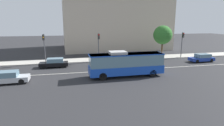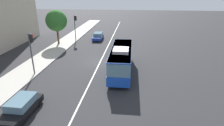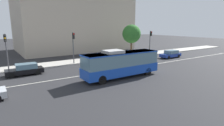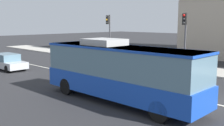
% 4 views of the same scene
% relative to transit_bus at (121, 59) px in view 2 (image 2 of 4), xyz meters
% --- Properties ---
extents(ground_plane, '(160.00, 160.00, 0.00)m').
position_rel_transit_bus_xyz_m(ground_plane, '(3.20, 3.29, -1.81)').
color(ground_plane, '#28282B').
extents(sidewalk_kerb, '(80.00, 3.90, 0.14)m').
position_rel_transit_bus_xyz_m(sidewalk_kerb, '(3.20, 12.13, -1.74)').
color(sidewalk_kerb, '#B2ADA3').
rests_on(sidewalk_kerb, ground_plane).
extents(lane_centre_line, '(76.00, 0.16, 0.01)m').
position_rel_transit_bus_xyz_m(lane_centre_line, '(3.20, 3.29, -1.80)').
color(lane_centre_line, silver).
rests_on(lane_centre_line, ground_plane).
extents(transit_bus, '(10.02, 2.59, 3.46)m').
position_rel_transit_bus_xyz_m(transit_bus, '(0.00, 0.00, 0.00)').
color(transit_bus, '#1947B7').
rests_on(transit_bus, ground_plane).
extents(sedan_blue, '(4.51, 1.85, 1.46)m').
position_rel_transit_bus_xyz_m(sedan_blue, '(16.49, 6.05, -1.09)').
color(sedan_blue, '#1E3899').
rests_on(sedan_blue, ground_plane).
extents(sedan_black, '(4.52, 1.85, 1.46)m').
position_rel_transit_bus_xyz_m(sedan_black, '(-9.81, 7.64, -1.09)').
color(sedan_black, black).
rests_on(sedan_black, ground_plane).
extents(traffic_light_near_corner, '(0.34, 0.62, 5.20)m').
position_rel_transit_bus_xyz_m(traffic_light_near_corner, '(-2.05, 10.47, 1.75)').
color(traffic_light_near_corner, '#47474C').
rests_on(traffic_light_near_corner, ground_plane).
extents(traffic_light_mid_block, '(0.33, 0.62, 5.20)m').
position_rel_transit_bus_xyz_m(traffic_light_mid_block, '(15.00, 10.37, 1.75)').
color(traffic_light_mid_block, '#47474C').
rests_on(traffic_light_mid_block, ground_plane).
extents(street_tree_kerbside_left, '(3.95, 3.95, 6.53)m').
position_rel_transit_bus_xyz_m(street_tree_kerbside_left, '(11.99, 13.03, 2.73)').
color(street_tree_kerbside_left, '#4C3823').
rests_on(street_tree_kerbside_left, ground_plane).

